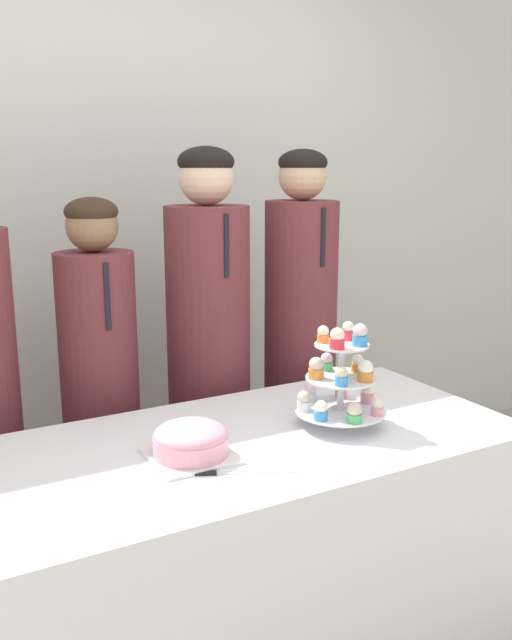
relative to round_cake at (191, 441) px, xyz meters
The scene contains 8 objects.
wall_back 1.43m from the round_cake, 81.92° to the left, with size 9.00×0.06×2.70m.
table 0.48m from the round_cake, 12.21° to the left, with size 1.63×0.76×0.78m.
round_cake is the anchor object (origin of this frame).
cake_knife 0.14m from the round_cake, 79.25° to the right, with size 0.28×0.15×0.01m.
cupcake_stand 0.50m from the round_cake, ahead, with size 0.28×0.28×0.32m.
student_1 0.68m from the round_cake, 94.80° to the left, with size 0.27×0.27×1.45m.
student_2 0.76m from the round_cake, 61.07° to the left, with size 0.31×0.32×1.62m.
student_3 1.02m from the round_cake, 40.46° to the left, with size 0.29×0.30×1.62m.
Camera 1 is at (-0.86, -1.24, 1.54)m, focal length 38.00 mm.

